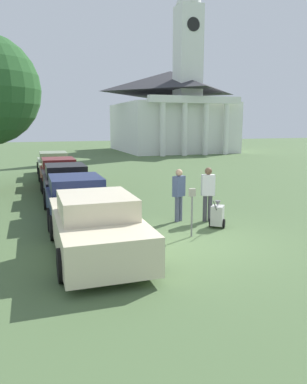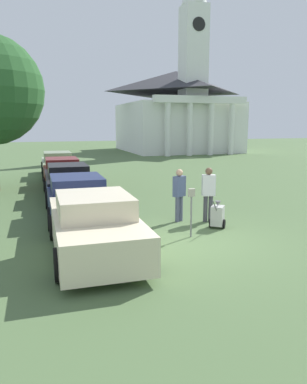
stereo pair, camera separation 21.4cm
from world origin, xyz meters
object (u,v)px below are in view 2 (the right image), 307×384
(parked_car_cream, at_px, (94,226))
(equipment_cart, at_px, (217,216))
(parking_meter, at_px, (191,204))
(person_supervisor, at_px, (208,191))
(parked_car_maroon, at_px, (62,173))
(parked_car_sage, at_px, (58,165))
(church, at_px, (177,107))
(parked_car_navy, at_px, (77,198))
(person_worker, at_px, (179,192))
(parked_car_black, at_px, (68,182))

(parked_car_cream, distance_m, equipment_cart, 4.15)
(parking_meter, distance_m, person_supervisor, 1.86)
(parked_car_maroon, bearing_deg, parked_car_sage, 90.44)
(parked_car_cream, xyz_separation_m, church, (14.63, 32.34, 4.37))
(parked_car_navy, bearing_deg, person_worker, -26.40)
(parked_car_maroon, bearing_deg, parked_car_black, -89.56)
(parked_car_cream, distance_m, parking_meter, 2.88)
(person_supervisor, bearing_deg, parking_meter, 63.51)
(parked_car_cream, bearing_deg, parked_car_maroon, 90.44)
(parked_car_sage, xyz_separation_m, equipment_cart, (3.97, -13.26, -0.32))
(person_worker, height_order, equipment_cart, person_worker)
(parked_car_maroon, xyz_separation_m, parked_car_sage, (0.00, 3.60, 0.04))
(parking_meter, xyz_separation_m, church, (11.81, 31.79, 4.12))
(person_worker, relative_size, equipment_cart, 1.73)
(parked_car_navy, relative_size, church, 0.22)
(parked_car_cream, height_order, parking_meter, parked_car_cream)
(equipment_cart, bearing_deg, parked_car_navy, -176.06)
(person_worker, distance_m, equipment_cart, 1.50)
(parked_car_black, xyz_separation_m, parked_car_sage, (-0.00, 7.24, -0.00))
(church, bearing_deg, parked_car_cream, -114.33)
(parked_car_cream, xyz_separation_m, parked_car_maroon, (-0.00, 10.83, -0.05))
(parked_car_sage, relative_size, parking_meter, 3.79)
(parking_meter, relative_size, person_worker, 0.81)
(parked_car_cream, height_order, church, church)
(parked_car_maroon, height_order, person_worker, person_worker)
(parking_meter, bearing_deg, parked_car_sage, 101.48)
(person_worker, bearing_deg, parking_meter, 50.13)
(parked_car_cream, relative_size, parked_car_navy, 0.96)
(parking_meter, distance_m, equipment_cart, 1.43)
(parked_car_maroon, xyz_separation_m, church, (14.63, 21.51, 4.42))
(parked_car_black, bearing_deg, parked_car_cream, -89.56)
(parked_car_cream, bearing_deg, person_supervisor, 26.53)
(parked_car_cream, bearing_deg, church, 66.11)
(person_worker, xyz_separation_m, equipment_cart, (0.84, -1.09, -0.60))
(parked_car_navy, xyz_separation_m, equipment_cart, (3.97, -2.68, -0.29))
(parking_meter, relative_size, person_supervisor, 0.78)
(parked_car_cream, bearing_deg, parked_car_navy, 90.44)
(equipment_cart, bearing_deg, parking_meter, -113.64)
(parked_car_sage, height_order, person_worker, person_worker)
(parked_car_navy, bearing_deg, parked_car_maroon, 90.44)
(person_supervisor, bearing_deg, parked_car_cream, 40.12)
(parking_meter, distance_m, person_worker, 1.74)
(parked_car_sage, bearing_deg, parked_car_cream, -89.56)
(equipment_cart, xyz_separation_m, church, (10.66, 31.16, 4.70))
(parked_car_cream, height_order, parked_car_maroon, parked_car_cream)
(parking_meter, bearing_deg, parked_car_cream, -168.83)
(parking_meter, bearing_deg, church, 69.62)
(parked_car_black, bearing_deg, parked_car_sage, 90.44)
(parked_car_maroon, distance_m, parking_meter, 10.66)
(person_worker, distance_m, church, 32.45)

